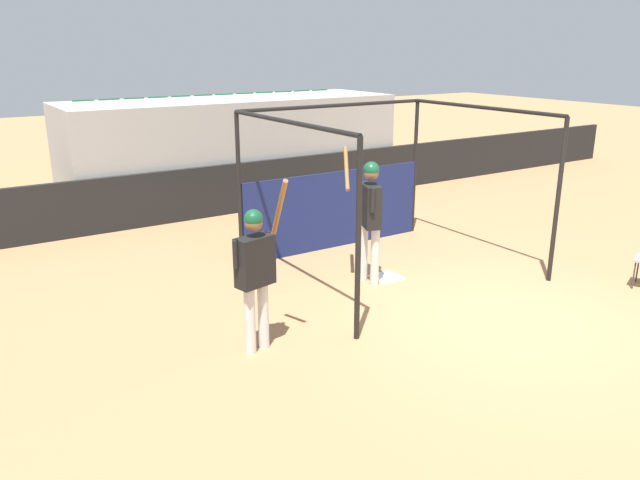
{
  "coord_description": "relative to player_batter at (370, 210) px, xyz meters",
  "views": [
    {
      "loc": [
        -6.16,
        -5.04,
        3.48
      ],
      "look_at": [
        -1.91,
        1.54,
        1.03
      ],
      "focal_mm": 35.0,
      "sensor_mm": 36.0,
      "label": 1
    }
  ],
  "objects": [
    {
      "name": "outfield_wall",
      "position": [
        0.69,
        4.89,
        -0.61
      ],
      "size": [
        24.0,
        0.12,
        1.08
      ],
      "color": "black",
      "rests_on": "ground"
    },
    {
      "name": "player_batter",
      "position": [
        0.0,
        0.0,
        0.0
      ],
      "size": [
        0.59,
        0.98,
        2.01
      ],
      "rotation": [
        0.0,
        0.0,
        1.19
      ],
      "color": "silver",
      "rests_on": "ground"
    },
    {
      "name": "player_waiting",
      "position": [
        -2.44,
        -1.06,
        -0.1
      ],
      "size": [
        0.75,
        0.58,
        2.07
      ],
      "rotation": [
        0.0,
        0.0,
        0.22
      ],
      "color": "silver",
      "rests_on": "ground"
    },
    {
      "name": "bleacher_section",
      "position": [
        0.69,
        6.15,
        0.03
      ],
      "size": [
        7.6,
        2.4,
        2.36
      ],
      "color": "#9E9E99",
      "rests_on": "ground"
    },
    {
      "name": "ground_plane",
      "position": [
        0.69,
        -2.07,
        -1.15
      ],
      "size": [
        60.0,
        60.0,
        0.0
      ],
      "primitive_type": "plane",
      "color": "#A8754C"
    },
    {
      "name": "batting_cage",
      "position": [
        0.56,
        1.23,
        -0.04
      ],
      "size": [
        3.75,
        3.28,
        2.54
      ],
      "color": "black",
      "rests_on": "ground"
    },
    {
      "name": "home_plate",
      "position": [
        0.35,
        -0.01,
        -1.14
      ],
      "size": [
        0.44,
        0.44,
        0.02
      ],
      "color": "white",
      "rests_on": "ground"
    }
  ]
}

